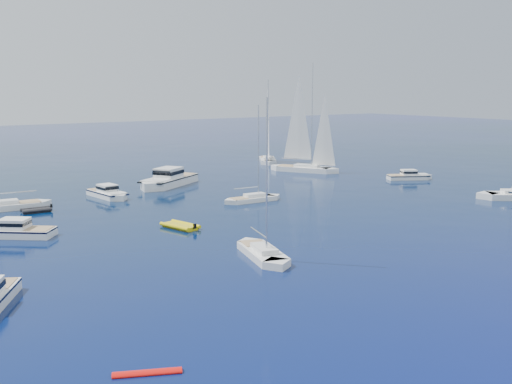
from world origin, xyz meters
The scene contains 13 objects.
ground centered at (0.00, 0.00, 0.00)m, with size 400.00×400.00×0.00m, color #09105A.
motor_cruiser_far_r centered at (32.20, 29.28, 0.00)m, with size 2.17×7.11×1.87m, color silver, non-canonical shape.
motor_cruiser_far_l centered at (-24.17, 26.83, 0.00)m, with size 2.49×8.12×2.13m, color white, non-canonical shape.
motor_cruiser_distant centered at (0.24, 44.51, 0.00)m, with size 3.72×12.15×3.19m, color white, non-canonical shape.
motor_cruiser_horizon centered at (-9.82, 40.71, 0.00)m, with size 2.41×7.89×2.07m, color white, non-canonical shape.
sailboat_fore centered at (-9.46, 8.47, 0.00)m, with size 2.32×8.93×13.13m, color silver, non-canonical shape.
sailboat_centre centered at (3.33, 28.35, 0.00)m, with size 2.09×8.04×11.81m, color white, non-canonical shape.
sailboat_sails_r centered at (24.78, 44.75, 0.00)m, with size 3.17×12.18×17.91m, color white, non-canonical shape.
sailboat_far_l centered at (-21.81, 40.05, 0.00)m, with size 2.62×10.06×14.79m, color silver, non-canonical shape.
sailboat_sails_far centered at (27.27, 58.16, 0.00)m, with size 2.72×10.47×15.38m, color silver, non-canonical shape.
tender_yellow centered at (-10.21, 21.07, 0.00)m, with size 2.22×4.14×0.95m, color #D6C20C, non-canonical shape.
tender_grey_far centered at (-19.53, 36.68, 0.00)m, with size 1.82×3.24×0.95m, color black, non-canonical shape.
kayak_orange centered at (-25.39, -4.42, 0.00)m, with size 0.56×3.25×0.30m, color red, non-canonical shape.
Camera 1 is at (-36.10, -28.68, 13.26)m, focal length 41.60 mm.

